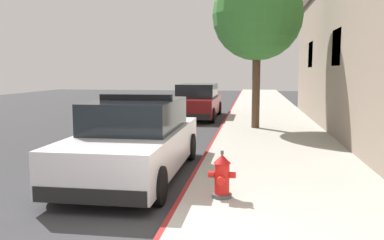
{
  "coord_description": "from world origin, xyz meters",
  "views": [
    {
      "loc": [
        1.08,
        -4.33,
        2.15
      ],
      "look_at": [
        -0.33,
        5.02,
        1.0
      ],
      "focal_mm": 37.79,
      "sensor_mm": 36.0,
      "label": 1
    }
  ],
  "objects": [
    {
      "name": "street_tree",
      "position": [
        1.19,
        10.17,
        4.06
      ],
      "size": [
        3.14,
        3.14,
        5.51
      ],
      "color": "brown",
      "rests_on": "sidewalk_pavement"
    },
    {
      "name": "fire_hydrant",
      "position": [
        0.62,
        1.97,
        0.48
      ],
      "size": [
        0.44,
        0.4,
        0.76
      ],
      "color": "#4C4C51",
      "rests_on": "sidewalk_pavement"
    },
    {
      "name": "ground_plane",
      "position": [
        -4.23,
        10.0,
        -0.1
      ],
      "size": [
        34.2,
        60.0,
        0.2
      ],
      "primitive_type": "cube",
      "color": "#353538"
    },
    {
      "name": "police_cruiser",
      "position": [
        -1.27,
        3.56,
        0.74
      ],
      "size": [
        1.94,
        4.84,
        1.68
      ],
      "color": "white",
      "rests_on": "ground"
    },
    {
      "name": "parked_car_silver_ahead",
      "position": [
        -1.43,
        13.98,
        0.74
      ],
      "size": [
        1.94,
        4.84,
        1.56
      ],
      "color": "maroon",
      "rests_on": "ground"
    },
    {
      "name": "sidewalk_pavement",
      "position": [
        1.77,
        10.0,
        0.07
      ],
      "size": [
        3.54,
        60.0,
        0.13
      ],
      "primitive_type": "cube",
      "color": "#ADA89E",
      "rests_on": "ground"
    },
    {
      "name": "curb_painted_edge",
      "position": [
        -0.04,
        10.0,
        0.07
      ],
      "size": [
        0.08,
        60.0,
        0.13
      ],
      "primitive_type": "cube",
      "color": "maroon",
      "rests_on": "ground"
    }
  ]
}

